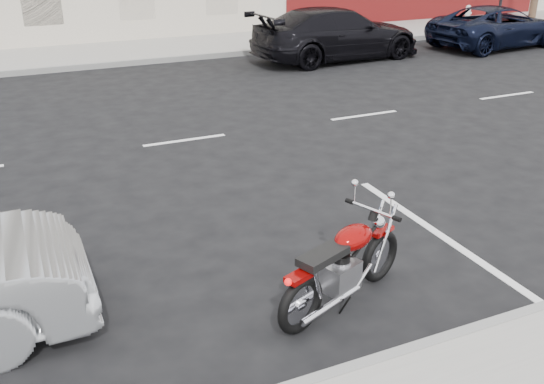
{
  "coord_description": "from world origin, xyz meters",
  "views": [
    {
      "loc": [
        -4.94,
        -10.66,
        3.8
      ],
      "look_at": [
        -2.2,
        -4.52,
        0.8
      ],
      "focal_mm": 40.0,
      "sensor_mm": 36.0,
      "label": 1
    }
  ],
  "objects_px": {
    "car_far": "(337,34)",
    "fire_hydrant": "(468,14)",
    "motorcycle": "(382,245)",
    "suv_far": "(497,26)"
  },
  "relations": [
    {
      "from": "car_far",
      "to": "fire_hydrant",
      "type": "bearing_deg",
      "value": -71.81
    },
    {
      "from": "fire_hydrant",
      "to": "motorcycle",
      "type": "height_order",
      "value": "motorcycle"
    },
    {
      "from": "motorcycle",
      "to": "car_far",
      "type": "distance_m",
      "value": 12.38
    },
    {
      "from": "suv_far",
      "to": "car_far",
      "type": "height_order",
      "value": "car_far"
    },
    {
      "from": "fire_hydrant",
      "to": "motorcycle",
      "type": "bearing_deg",
      "value": -133.29
    },
    {
      "from": "car_far",
      "to": "motorcycle",
      "type": "bearing_deg",
      "value": 148.59
    },
    {
      "from": "suv_far",
      "to": "car_far",
      "type": "bearing_deg",
      "value": 80.08
    },
    {
      "from": "fire_hydrant",
      "to": "suv_far",
      "type": "relative_size",
      "value": 0.15
    },
    {
      "from": "motorcycle",
      "to": "suv_far",
      "type": "distance_m",
      "value": 15.65
    },
    {
      "from": "fire_hydrant",
      "to": "car_far",
      "type": "xyz_separation_m",
      "value": [
        -7.67,
        -3.16,
        0.24
      ]
    }
  ]
}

